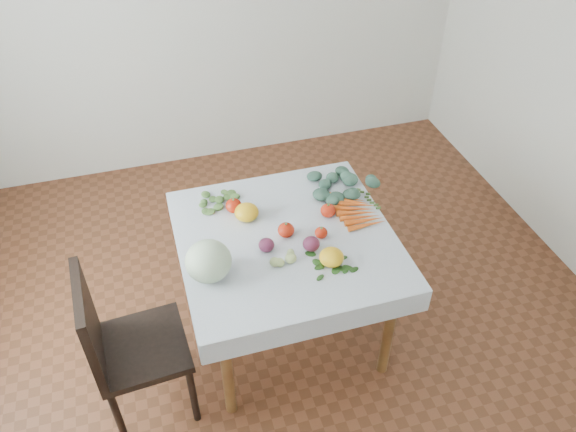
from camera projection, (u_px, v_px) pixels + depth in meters
name	position (u px, v px, depth m)	size (l,w,h in m)	color
ground	(287.00, 328.00, 3.45)	(4.00, 4.00, 0.00)	brown
table	(286.00, 251.00, 3.03)	(1.00, 1.00, 0.75)	brown
tablecloth	(286.00, 237.00, 2.96)	(1.12, 1.12, 0.01)	white
chair	(120.00, 342.00, 2.69)	(0.46, 0.46, 0.96)	black
cabbage	(208.00, 261.00, 2.68)	(0.23, 0.23, 0.20)	silver
tomato_a	(234.00, 206.00, 3.10)	(0.09, 0.09, 0.08)	#B5200C
tomato_b	(321.00, 233.00, 2.94)	(0.07, 0.07, 0.06)	#B5200C
tomato_c	(286.00, 230.00, 2.94)	(0.09, 0.09, 0.08)	#B5200C
tomato_d	(328.00, 211.00, 3.07)	(0.09, 0.09, 0.07)	#B5200C
heirloom_back	(247.00, 212.00, 3.04)	(0.13, 0.13, 0.09)	yellow
heirloom_front	(332.00, 257.00, 2.78)	(0.12, 0.12, 0.09)	yellow
onion_a	(311.00, 244.00, 2.87)	(0.09, 0.09, 0.08)	#4F162F
onion_b	(266.00, 245.00, 2.86)	(0.08, 0.08, 0.07)	#4F162F
tomatillo_cluster	(284.00, 261.00, 2.79)	(0.12, 0.10, 0.04)	#B4BC6C
carrot_bunch	(357.00, 211.00, 3.10)	(0.23, 0.35, 0.03)	orange
kale_bunch	(347.00, 186.00, 3.26)	(0.41, 0.31, 0.05)	#32523F
basil_bunch	(334.00, 261.00, 2.82)	(0.25, 0.17, 0.01)	#25541A
dill_bunch	(217.00, 201.00, 3.17)	(0.22, 0.19, 0.02)	#4F7334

